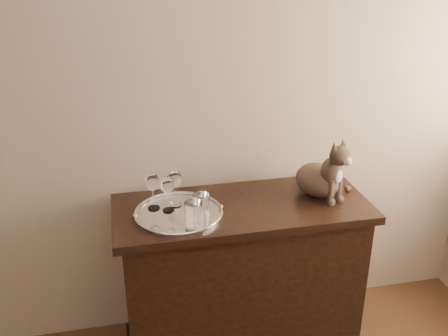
% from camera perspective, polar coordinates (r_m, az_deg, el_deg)
% --- Properties ---
extents(wall_back, '(4.00, 0.10, 2.70)m').
position_cam_1_polar(wall_back, '(2.39, -13.92, 8.56)').
color(wall_back, tan).
rests_on(wall_back, ground).
extents(sideboard, '(1.20, 0.50, 0.85)m').
position_cam_1_polar(sideboard, '(2.56, 1.94, -12.67)').
color(sideboard, black).
rests_on(sideboard, ground).
extents(tray, '(0.40, 0.40, 0.01)m').
position_cam_1_polar(tray, '(2.26, -5.20, -5.25)').
color(tray, white).
rests_on(tray, sideboard).
extents(wine_glass_a, '(0.07, 0.07, 0.18)m').
position_cam_1_polar(wine_glass_a, '(2.27, -8.14, -2.60)').
color(wine_glass_a, white).
rests_on(wine_glass_a, tray).
extents(wine_glass_b, '(0.07, 0.07, 0.18)m').
position_cam_1_polar(wine_glass_b, '(2.29, -5.63, -2.27)').
color(wine_glass_b, white).
rests_on(wine_glass_b, tray).
extents(wine_glass_d, '(0.06, 0.06, 0.17)m').
position_cam_1_polar(wine_glass_d, '(2.25, -6.44, -2.91)').
color(wine_glass_d, silver).
rests_on(wine_glass_d, tray).
extents(tumbler_a, '(0.08, 0.08, 0.09)m').
position_cam_1_polar(tumbler_a, '(2.17, -3.49, -5.04)').
color(tumbler_a, white).
rests_on(tumbler_a, tray).
extents(tumbler_c, '(0.08, 0.08, 0.09)m').
position_cam_1_polar(tumbler_c, '(2.24, -2.67, -4.07)').
color(tumbler_c, white).
rests_on(tumbler_c, tray).
extents(cat, '(0.40, 0.39, 0.31)m').
position_cam_1_polar(cat, '(2.42, 10.85, 0.34)').
color(cat, '#4E3E2E').
rests_on(cat, sideboard).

